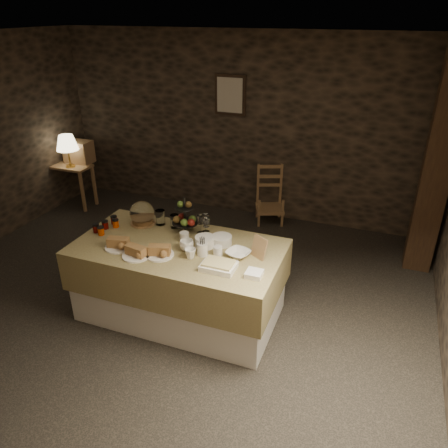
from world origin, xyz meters
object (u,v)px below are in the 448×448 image
(table_lamp, at_px, (67,143))
(wine_rack, at_px, (79,152))
(buffet_table, at_px, (179,276))
(console_table, at_px, (71,173))
(timber_column, at_px, (438,164))
(fruit_stand, at_px, (185,219))
(chair, at_px, (271,197))

(table_lamp, relative_size, wine_rack, 1.16)
(buffet_table, xyz_separation_m, console_table, (-2.77, 1.87, 0.08))
(timber_column, relative_size, fruit_stand, 6.92)
(timber_column, height_order, fruit_stand, timber_column)
(fruit_stand, bearing_deg, buffet_table, -78.91)
(table_lamp, bearing_deg, console_table, 135.00)
(chair, bearing_deg, wine_rack, 165.99)
(wine_rack, xyz_separation_m, fruit_stand, (2.66, -1.76, 0.10))
(buffet_table, height_order, wine_rack, wine_rack)
(timber_column, distance_m, fruit_stand, 2.85)
(wine_rack, bearing_deg, buffet_table, -37.04)
(buffet_table, xyz_separation_m, timber_column, (2.28, 1.88, 0.84))
(table_lamp, xyz_separation_m, fruit_stand, (2.66, -1.53, -0.10))
(chair, bearing_deg, table_lamp, 170.27)
(chair, relative_size, fruit_stand, 1.73)
(table_lamp, bearing_deg, timber_column, 0.68)
(timber_column, bearing_deg, fruit_stand, -145.86)
(console_table, height_order, wine_rack, wine_rack)
(wine_rack, relative_size, fruit_stand, 1.12)
(table_lamp, bearing_deg, chair, 11.90)
(wine_rack, bearing_deg, table_lamp, -90.00)
(table_lamp, distance_m, fruit_stand, 3.07)
(buffet_table, relative_size, chair, 3.08)
(console_table, bearing_deg, table_lamp, -45.00)
(table_lamp, height_order, timber_column, timber_column)
(wine_rack, relative_size, chair, 0.65)
(console_table, distance_m, wine_rack, 0.35)
(buffet_table, xyz_separation_m, wine_rack, (-2.72, 2.05, 0.38))
(console_table, relative_size, wine_rack, 1.59)
(chair, bearing_deg, fruit_stand, -120.29)
(buffet_table, bearing_deg, timber_column, 39.54)
(buffet_table, relative_size, fruit_stand, 5.32)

